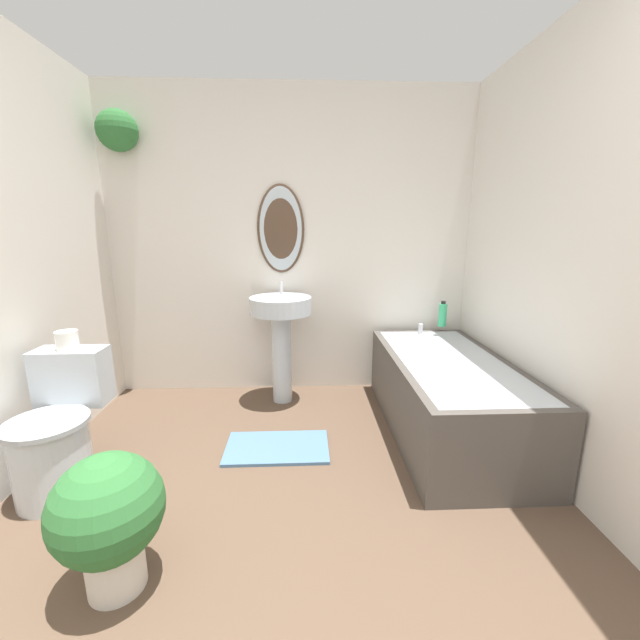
{
  "coord_description": "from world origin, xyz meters",
  "views": [
    {
      "loc": [
        0.09,
        -0.41,
        1.34
      ],
      "look_at": [
        0.18,
        1.73,
        0.84
      ],
      "focal_mm": 22.0,
      "sensor_mm": 36.0,
      "label": 1
    }
  ],
  "objects_px": {
    "bathtub": "(447,394)",
    "potted_plant": "(109,514)",
    "pedestal_sink": "(281,325)",
    "toilet_paper_roll": "(67,340)",
    "toilet": "(58,435)",
    "shampoo_bottle": "(443,315)"
  },
  "relations": [
    {
      "from": "pedestal_sink",
      "to": "potted_plant",
      "type": "relative_size",
      "value": 1.71
    },
    {
      "from": "pedestal_sink",
      "to": "shampoo_bottle",
      "type": "bearing_deg",
      "value": 2.27
    },
    {
      "from": "toilet",
      "to": "pedestal_sink",
      "type": "distance_m",
      "value": 1.54
    },
    {
      "from": "pedestal_sink",
      "to": "toilet_paper_roll",
      "type": "distance_m",
      "value": 1.39
    },
    {
      "from": "bathtub",
      "to": "toilet",
      "type": "bearing_deg",
      "value": -167.42
    },
    {
      "from": "pedestal_sink",
      "to": "bathtub",
      "type": "relative_size",
      "value": 0.61
    },
    {
      "from": "bathtub",
      "to": "pedestal_sink",
      "type": "bearing_deg",
      "value": 154.44
    },
    {
      "from": "toilet",
      "to": "pedestal_sink",
      "type": "bearing_deg",
      "value": 43.21
    },
    {
      "from": "pedestal_sink",
      "to": "potted_plant",
      "type": "height_order",
      "value": "pedestal_sink"
    },
    {
      "from": "toilet",
      "to": "potted_plant",
      "type": "distance_m",
      "value": 0.83
    },
    {
      "from": "toilet",
      "to": "potted_plant",
      "type": "bearing_deg",
      "value": -48.47
    },
    {
      "from": "pedestal_sink",
      "to": "shampoo_bottle",
      "type": "relative_size",
      "value": 4.64
    },
    {
      "from": "toilet",
      "to": "bathtub",
      "type": "distance_m",
      "value": 2.28
    },
    {
      "from": "toilet",
      "to": "potted_plant",
      "type": "height_order",
      "value": "toilet"
    },
    {
      "from": "toilet",
      "to": "toilet_paper_roll",
      "type": "distance_m",
      "value": 0.49
    },
    {
      "from": "toilet",
      "to": "shampoo_bottle",
      "type": "distance_m",
      "value": 2.63
    },
    {
      "from": "toilet",
      "to": "shampoo_bottle",
      "type": "height_order",
      "value": "shampoo_bottle"
    },
    {
      "from": "bathtub",
      "to": "potted_plant",
      "type": "xyz_separation_m",
      "value": [
        -1.67,
        -1.12,
        0.05
      ]
    },
    {
      "from": "bathtub",
      "to": "toilet_paper_roll",
      "type": "distance_m",
      "value": 2.29
    },
    {
      "from": "toilet",
      "to": "bathtub",
      "type": "relative_size",
      "value": 0.46
    },
    {
      "from": "pedestal_sink",
      "to": "shampoo_bottle",
      "type": "xyz_separation_m",
      "value": [
        1.27,
        0.05,
        0.06
      ]
    },
    {
      "from": "toilet",
      "to": "bathtub",
      "type": "bearing_deg",
      "value": 12.58
    }
  ]
}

